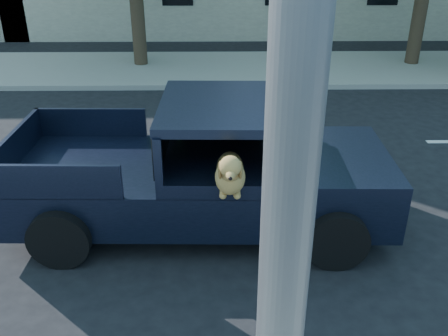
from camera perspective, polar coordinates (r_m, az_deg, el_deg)
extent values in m
plane|color=black|center=(8.24, 9.73, -6.78)|extent=(120.00, 120.00, 0.00)
cube|color=gray|center=(16.61, 4.43, 11.26)|extent=(60.00, 4.00, 0.15)
cube|color=black|center=(7.94, -2.57, -1.86)|extent=(5.85, 2.36, 0.74)
cube|color=black|center=(7.89, 12.52, 1.04)|extent=(1.72, 2.27, 0.18)
cube|color=black|center=(7.39, -0.60, 7.05)|extent=(1.78, 2.18, 0.13)
cube|color=black|center=(7.57, 6.30, 4.20)|extent=(0.33, 1.93, 0.63)
cube|color=black|center=(7.38, 1.11, -2.30)|extent=(0.63, 0.63, 0.42)
cube|color=black|center=(6.40, 7.22, -2.18)|extent=(0.11, 0.06, 0.18)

